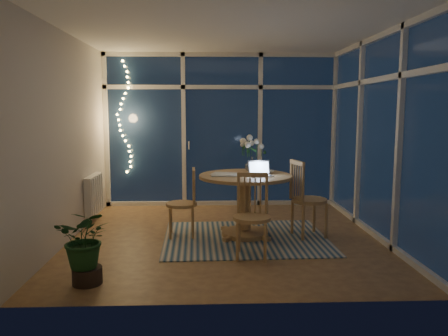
% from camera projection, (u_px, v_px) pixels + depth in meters
% --- Properties ---
extents(floor, '(4.00, 4.00, 0.00)m').
position_uv_depth(floor, '(227.00, 237.00, 5.71)').
color(floor, brown).
rests_on(floor, ground).
extents(ceiling, '(4.00, 4.00, 0.00)m').
position_uv_depth(ceiling, '(227.00, 32.00, 5.36)').
color(ceiling, white).
rests_on(ceiling, wall_back).
extents(wall_back, '(4.00, 0.04, 2.60)m').
position_uv_depth(wall_back, '(222.00, 130.00, 7.52)').
color(wall_back, beige).
rests_on(wall_back, floor).
extents(wall_front, '(4.00, 0.04, 2.60)m').
position_uv_depth(wall_front, '(238.00, 152.00, 3.55)').
color(wall_front, beige).
rests_on(wall_front, floor).
extents(wall_left, '(0.04, 4.00, 2.60)m').
position_uv_depth(wall_left, '(68.00, 138.00, 5.46)').
color(wall_left, beige).
rests_on(wall_left, floor).
extents(wall_right, '(0.04, 4.00, 2.60)m').
position_uv_depth(wall_right, '(382.00, 137.00, 5.61)').
color(wall_right, beige).
rests_on(wall_right, floor).
extents(window_wall_back, '(4.00, 0.10, 2.60)m').
position_uv_depth(window_wall_back, '(222.00, 130.00, 7.48)').
color(window_wall_back, white).
rests_on(window_wall_back, floor).
extents(window_wall_right, '(0.10, 4.00, 2.60)m').
position_uv_depth(window_wall_right, '(379.00, 137.00, 5.61)').
color(window_wall_right, white).
rests_on(window_wall_right, floor).
extents(radiator, '(0.10, 0.70, 0.58)m').
position_uv_depth(radiator, '(94.00, 195.00, 6.47)').
color(radiator, white).
rests_on(radiator, wall_left).
extents(fairy_lights, '(0.24, 0.10, 1.85)m').
position_uv_depth(fairy_lights, '(124.00, 117.00, 7.30)').
color(fairy_lights, '#FFD366').
rests_on(fairy_lights, window_wall_back).
extents(garden_patio, '(12.00, 6.00, 0.10)m').
position_uv_depth(garden_patio, '(238.00, 180.00, 10.68)').
color(garden_patio, black).
rests_on(garden_patio, ground).
extents(garden_fence, '(11.00, 0.08, 1.80)m').
position_uv_depth(garden_fence, '(217.00, 140.00, 11.04)').
color(garden_fence, '#391C14').
rests_on(garden_fence, ground).
extents(neighbour_roof, '(7.00, 3.00, 2.20)m').
position_uv_depth(neighbour_roof, '(224.00, 93.00, 13.85)').
color(neighbour_roof, '#34363E').
rests_on(neighbour_roof, ground).
extents(garden_shrubs, '(0.90, 0.90, 0.90)m').
position_uv_depth(garden_shrubs, '(181.00, 169.00, 8.98)').
color(garden_shrubs, '#183216').
rests_on(garden_shrubs, ground).
extents(rug, '(2.13, 1.72, 0.01)m').
position_uv_depth(rug, '(246.00, 238.00, 5.63)').
color(rug, beige).
rests_on(rug, floor).
extents(dining_table, '(1.23, 1.23, 0.81)m').
position_uv_depth(dining_table, '(245.00, 206.00, 5.67)').
color(dining_table, '#AC7D4D').
rests_on(dining_table, floor).
extents(chair_left, '(0.44, 0.44, 0.91)m').
position_uv_depth(chair_left, '(181.00, 202.00, 5.65)').
color(chair_left, '#AC7D4D').
rests_on(chair_left, floor).
extents(chair_right, '(0.57, 0.57, 1.02)m').
position_uv_depth(chair_right, '(309.00, 198.00, 5.64)').
color(chair_right, '#AC7D4D').
rests_on(chair_right, floor).
extents(chair_front, '(0.50, 0.50, 0.95)m').
position_uv_depth(chair_front, '(252.00, 216.00, 4.85)').
color(chair_front, '#AC7D4D').
rests_on(chair_front, floor).
extents(laptop, '(0.32, 0.29, 0.21)m').
position_uv_depth(laptop, '(261.00, 168.00, 5.48)').
color(laptop, '#B6B6BB').
rests_on(laptop, dining_table).
extents(flower_vase, '(0.21, 0.21, 0.21)m').
position_uv_depth(flower_vase, '(252.00, 164.00, 5.91)').
color(flower_vase, silver).
rests_on(flower_vase, dining_table).
extents(bowl, '(0.16, 0.16, 0.04)m').
position_uv_depth(bowl, '(268.00, 172.00, 5.77)').
color(bowl, white).
rests_on(bowl, dining_table).
extents(newspapers, '(0.42, 0.36, 0.02)m').
position_uv_depth(newspapers, '(224.00, 174.00, 5.60)').
color(newspapers, silver).
rests_on(newspapers, dining_table).
extents(phone, '(0.13, 0.09, 0.01)m').
position_uv_depth(phone, '(256.00, 176.00, 5.50)').
color(phone, black).
rests_on(phone, dining_table).
extents(potted_plant, '(0.56, 0.49, 0.76)m').
position_uv_depth(potted_plant, '(86.00, 245.00, 4.11)').
color(potted_plant, '#18451F').
rests_on(potted_plant, floor).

